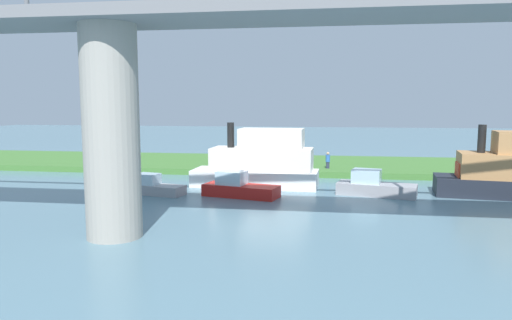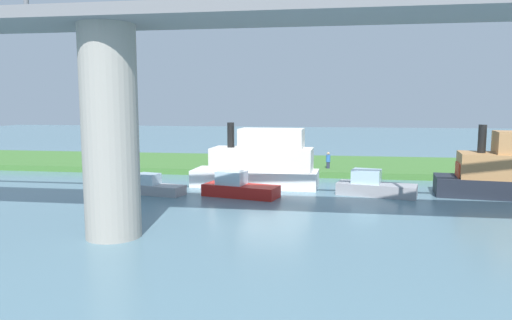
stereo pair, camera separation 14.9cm
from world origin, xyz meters
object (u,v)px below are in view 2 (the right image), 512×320
(bridge_pylon, at_px, (110,133))
(person_on_bank, at_px, (328,160))
(skiff_small, at_px, (259,163))
(pontoon_yellow, at_px, (153,187))
(motorboat_white, at_px, (374,186))
(mooring_post, at_px, (234,163))
(motorboat_red, at_px, (239,187))

(bridge_pylon, relative_size, person_on_bank, 6.78)
(skiff_small, relative_size, pontoon_yellow, 2.16)
(person_on_bank, bearing_deg, skiff_small, 53.55)
(bridge_pylon, xyz_separation_m, pontoon_yellow, (1.92, -9.85, -4.23))
(bridge_pylon, bearing_deg, motorboat_white, -137.44)
(skiff_small, bearing_deg, mooring_post, -61.56)
(bridge_pylon, bearing_deg, skiff_small, -109.01)
(pontoon_yellow, relative_size, motorboat_white, 0.80)
(bridge_pylon, relative_size, mooring_post, 9.76)
(bridge_pylon, distance_m, person_on_bank, 22.80)
(motorboat_white, bearing_deg, pontoon_yellow, 6.86)
(person_on_bank, relative_size, pontoon_yellow, 0.33)
(bridge_pylon, relative_size, motorboat_white, 1.77)
(mooring_post, distance_m, skiff_small, 6.30)
(pontoon_yellow, height_order, motorboat_white, motorboat_white)
(person_on_bank, bearing_deg, mooring_post, 8.51)
(motorboat_white, bearing_deg, mooring_post, -34.79)
(person_on_bank, distance_m, motorboat_red, 11.95)
(bridge_pylon, bearing_deg, mooring_post, -95.16)
(motorboat_red, bearing_deg, motorboat_white, -169.02)
(bridge_pylon, height_order, pontoon_yellow, bridge_pylon)
(motorboat_red, height_order, pontoon_yellow, motorboat_red)
(person_on_bank, relative_size, mooring_post, 1.44)
(motorboat_red, relative_size, motorboat_white, 0.97)
(bridge_pylon, height_order, mooring_post, bridge_pylon)
(person_on_bank, bearing_deg, bridge_pylon, 64.64)
(mooring_post, distance_m, motorboat_white, 13.28)
(bridge_pylon, distance_m, skiff_small, 14.77)
(pontoon_yellow, bearing_deg, person_on_bank, -137.74)
(bridge_pylon, height_order, motorboat_red, bridge_pylon)
(motorboat_red, bearing_deg, skiff_small, -102.35)
(skiff_small, relative_size, motorboat_red, 1.77)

